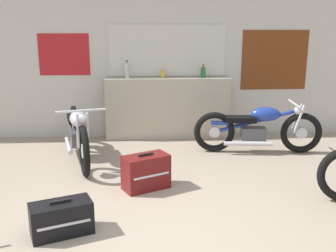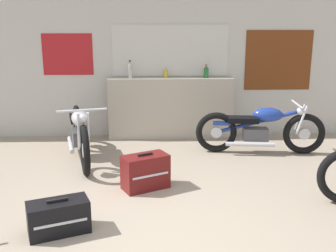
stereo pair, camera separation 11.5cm
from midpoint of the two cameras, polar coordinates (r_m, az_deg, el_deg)
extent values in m
plane|color=gray|center=(3.66, -4.50, -16.87)|extent=(24.00, 24.00, 0.00)
cube|color=beige|center=(6.84, -3.56, 10.10)|extent=(10.00, 0.06, 2.80)
cube|color=silver|center=(6.80, 0.84, 10.90)|extent=(1.92, 0.01, 0.80)
cube|color=beige|center=(6.80, 0.85, 10.90)|extent=(1.98, 0.01, 0.86)
cube|color=brown|center=(7.16, 16.17, 9.14)|extent=(1.16, 0.01, 1.02)
cube|color=#B21E23|center=(6.94, -13.89, 10.05)|extent=(0.85, 0.01, 0.69)
cube|color=#B7AD99|center=(6.79, 0.88, 2.61)|extent=(2.13, 0.28, 1.04)
cylinder|color=#B7B2A8|center=(6.66, -5.02, 7.83)|extent=(0.08, 0.08, 0.22)
cone|color=#B7B2A8|center=(6.65, -5.05, 9.01)|extent=(0.07, 0.07, 0.06)
cylinder|color=black|center=(6.64, -5.06, 9.37)|extent=(0.03, 0.03, 0.02)
cylinder|color=gold|center=(6.74, 0.16, 7.54)|extent=(0.07, 0.07, 0.12)
cone|color=gold|center=(6.73, 0.16, 8.19)|extent=(0.06, 0.06, 0.03)
cylinder|color=silver|center=(6.73, 0.16, 8.39)|extent=(0.03, 0.03, 0.01)
cylinder|color=#23662D|center=(6.74, 6.04, 7.65)|extent=(0.08, 0.08, 0.16)
cone|color=#23662D|center=(6.73, 6.06, 8.52)|extent=(0.07, 0.07, 0.05)
cylinder|color=red|center=(6.73, 6.07, 8.79)|extent=(0.03, 0.03, 0.02)
torus|color=black|center=(5.18, -11.35, -3.49)|extent=(0.25, 0.67, 0.67)
cylinder|color=silver|center=(5.18, -11.35, -3.49)|extent=(0.10, 0.20, 0.19)
torus|color=black|center=(6.47, -12.54, 0.00)|extent=(0.25, 0.67, 0.67)
cylinder|color=silver|center=(6.47, -12.54, 0.00)|extent=(0.10, 0.20, 0.19)
cube|color=#4C4C51|center=(5.89, -12.06, -1.54)|extent=(0.31, 0.42, 0.21)
cylinder|color=#B2B2B7|center=(5.84, -12.16, 0.40)|extent=(0.36, 1.20, 0.43)
ellipsoid|color=#B2B2B7|center=(5.64, -12.07, 1.12)|extent=(0.35, 0.50, 0.22)
cube|color=black|center=(6.02, -12.35, 1.15)|extent=(0.35, 0.50, 0.08)
cube|color=#B2B2B7|center=(6.35, -12.56, 1.25)|extent=(0.20, 0.30, 0.04)
cylinder|color=silver|center=(5.18, -10.90, -0.57)|extent=(0.08, 0.17, 0.49)
cylinder|color=silver|center=(5.17, -12.22, -0.67)|extent=(0.08, 0.17, 0.49)
cylinder|color=silver|center=(5.18, -11.77, 2.25)|extent=(0.63, 0.19, 0.03)
sphere|color=silver|center=(5.14, -11.65, 1.03)|extent=(0.13, 0.13, 0.13)
cylinder|color=silver|center=(6.01, -13.40, -2.64)|extent=(0.25, 0.73, 0.06)
torus|color=black|center=(6.31, 19.63, -1.07)|extent=(0.63, 0.16, 0.63)
cylinder|color=silver|center=(6.31, 19.63, -1.07)|extent=(0.18, 0.09, 0.17)
torus|color=black|center=(6.08, 7.55, -0.91)|extent=(0.63, 0.16, 0.63)
cylinder|color=silver|center=(6.08, 7.55, -0.91)|extent=(0.18, 0.09, 0.17)
cube|color=#4C4C51|center=(6.15, 13.08, -1.13)|extent=(0.39, 0.26, 0.19)
cylinder|color=navy|center=(6.11, 13.18, 0.53)|extent=(1.20, 0.18, 0.39)
ellipsoid|color=navy|center=(6.11, 14.83, 1.58)|extent=(0.47, 0.29, 0.22)
cube|color=black|center=(6.07, 11.35, 0.91)|extent=(0.47, 0.29, 0.08)
cube|color=navy|center=(6.05, 8.34, 0.42)|extent=(0.28, 0.17, 0.04)
cylinder|color=silver|center=(6.29, 19.08, 1.06)|extent=(0.16, 0.05, 0.44)
cylinder|color=silver|center=(6.18, 19.36, 0.81)|extent=(0.16, 0.05, 0.44)
cylinder|color=silver|center=(6.17, 18.79, 2.98)|extent=(0.10, 0.64, 0.03)
sphere|color=silver|center=(6.21, 19.25, 2.06)|extent=(0.13, 0.13, 0.13)
cylinder|color=silver|center=(6.04, 12.35, -2.62)|extent=(0.73, 0.14, 0.06)
cube|color=black|center=(3.89, -14.76, -12.67)|extent=(0.62, 0.46, 0.31)
cube|color=silver|center=(3.77, -14.40, -13.58)|extent=(0.44, 0.18, 0.02)
cube|color=black|center=(3.82, -14.92, -10.36)|extent=(0.19, 0.09, 0.02)
cube|color=maroon|center=(4.71, -2.60, -6.67)|extent=(0.61, 0.49, 0.41)
cube|color=silver|center=(4.59, -1.80, -7.23)|extent=(0.41, 0.21, 0.02)
cube|color=black|center=(4.64, -2.63, -4.11)|extent=(0.18, 0.11, 0.02)
camera|label=1|loc=(0.06, -89.32, 0.17)|focal=42.00mm
camera|label=2|loc=(0.06, 90.68, -0.17)|focal=42.00mm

